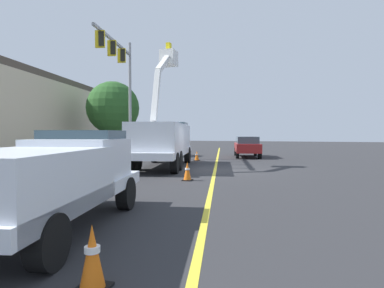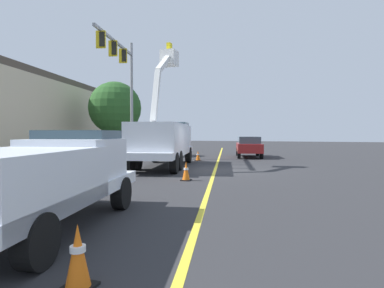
{
  "view_description": "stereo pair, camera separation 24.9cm",
  "coord_description": "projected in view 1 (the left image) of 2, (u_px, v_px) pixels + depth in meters",
  "views": [
    {
      "loc": [
        -16.51,
        -3.66,
        2.0
      ],
      "look_at": [
        -0.3,
        1.2,
        1.4
      ],
      "focal_mm": 29.6,
      "sensor_mm": 36.0,
      "label": 1
    },
    {
      "loc": [
        -16.44,
        -3.9,
        2.0
      ],
      "look_at": [
        -0.3,
        1.2,
        1.4
      ],
      "focal_mm": 29.6,
      "sensor_mm": 36.0,
      "label": 2
    }
  ],
  "objects": [
    {
      "name": "traffic_cone_leading",
      "position": [
        92.0,
        258.0,
        4.01
      ],
      "size": [
        0.4,
        0.4,
        0.84
      ],
      "color": "black",
      "rests_on": "ground"
    },
    {
      "name": "lane_centre_stripe",
      "position": [
        215.0,
        170.0,
        16.92
      ],
      "size": [
        49.08,
        9.84,
        0.01
      ],
      "primitive_type": "cube",
      "rotation": [
        0.0,
        0.0,
        0.19
      ],
      "color": "yellow",
      "rests_on": "ground"
    },
    {
      "name": "street_tree_right",
      "position": [
        113.0,
        108.0,
        27.59
      ],
      "size": [
        4.56,
        4.56,
        6.47
      ],
      "color": "brown",
      "rests_on": "ground"
    },
    {
      "name": "traffic_cone_mid_front",
      "position": [
        187.0,
        171.0,
        13.22
      ],
      "size": [
        0.4,
        0.4,
        0.79
      ],
      "color": "black",
      "rests_on": "ground"
    },
    {
      "name": "sidewalk_far_side",
      "position": [
        77.0,
        168.0,
        17.66
      ],
      "size": [
        59.56,
        15.16,
        0.12
      ],
      "primitive_type": "cube",
      "rotation": [
        0.0,
        0.0,
        0.19
      ],
      "color": "#B2ADA3",
      "rests_on": "ground"
    },
    {
      "name": "ground",
      "position": [
        215.0,
        170.0,
        16.92
      ],
      "size": [
        120.0,
        120.0,
        0.0
      ],
      "primitive_type": "plane",
      "color": "#2D2D30"
    },
    {
      "name": "service_pickup_truck",
      "position": [
        53.0,
        176.0,
        6.44
      ],
      "size": [
        5.9,
        3.15,
        2.06
      ],
      "color": "white",
      "rests_on": "ground"
    },
    {
      "name": "utility_bucket_truck",
      "position": [
        163.0,
        139.0,
        18.49
      ],
      "size": [
        8.53,
        4.04,
        7.4
      ],
      "color": "white",
      "rests_on": "ground"
    },
    {
      "name": "traffic_cone_mid_rear",
      "position": [
        197.0,
        156.0,
        22.69
      ],
      "size": [
        0.4,
        0.4,
        0.73
      ],
      "color": "black",
      "rests_on": "ground"
    },
    {
      "name": "passing_minivan",
      "position": [
        247.0,
        145.0,
        26.09
      ],
      "size": [
        5.08,
        2.79,
        1.69
      ],
      "color": "maroon",
      "rests_on": "ground"
    },
    {
      "name": "traffic_signal_mast",
      "position": [
        121.0,
        73.0,
        22.1
      ],
      "size": [
        6.88,
        1.54,
        8.86
      ],
      "color": "gray",
      "rests_on": "ground"
    }
  ]
}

